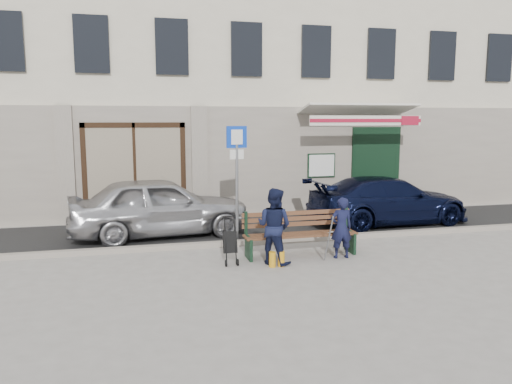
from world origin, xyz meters
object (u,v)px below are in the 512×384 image
object	(u,v)px
man	(341,228)
stroller	(230,243)
car_navy	(388,200)
woman	(274,226)
parking_sign	(237,165)
bench	(298,234)
car_silver	(160,206)

from	to	relation	value
man	stroller	size ratio (longest dim) A/B	1.35
car_navy	stroller	world-z (taller)	car_navy
man	woman	xyz separation A→B (m)	(-1.45, -0.05, 0.12)
car_navy	parking_sign	distance (m)	4.64
car_navy	man	xyz separation A→B (m)	(-2.61, -2.85, -0.02)
bench	man	size ratio (longest dim) A/B	1.90
man	bench	bearing A→B (deg)	-23.00
car_silver	parking_sign	bearing A→B (deg)	-125.64
parking_sign	woman	world-z (taller)	parking_sign
stroller	car_silver	bearing A→B (deg)	115.40
car_navy	man	distance (m)	3.87
parking_sign	stroller	distance (m)	2.32
car_navy	parking_sign	xyz separation A→B (m)	(-4.40, -0.93, 1.15)
bench	woman	world-z (taller)	woman
parking_sign	bench	size ratio (longest dim) A/B	1.12
car_navy	parking_sign	world-z (taller)	parking_sign
bench	man	distance (m)	0.90
man	parking_sign	bearing A→B (deg)	-44.46
bench	car_navy	bearing A→B (deg)	35.98
bench	man	xyz separation A→B (m)	(0.80, -0.38, 0.17)
parking_sign	stroller	xyz separation A→B (m)	(-0.51, -1.79, -1.39)
car_navy	woman	xyz separation A→B (m)	(-4.06, -2.90, 0.11)
car_silver	car_navy	world-z (taller)	car_silver
parking_sign	stroller	size ratio (longest dim) A/B	2.87
car_silver	bench	size ratio (longest dim) A/B	1.81
parking_sign	man	distance (m)	2.87
car_navy	stroller	bearing A→B (deg)	115.11
woman	stroller	bearing A→B (deg)	31.68
parking_sign	car_navy	bearing A→B (deg)	0.39
parking_sign	bench	xyz separation A→B (m)	(0.99, -1.54, -1.34)
car_navy	man	size ratio (longest dim) A/B	3.53
car_navy	woman	bearing A→B (deg)	121.68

